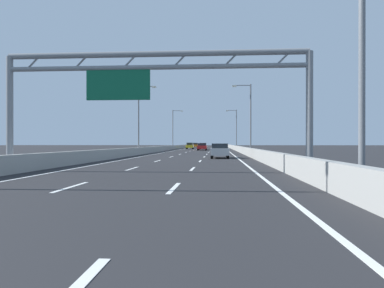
{
  "coord_description": "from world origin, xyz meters",
  "views": [
    {
      "loc": [
        3.29,
        0.33,
        1.54
      ],
      "look_at": [
        -1.1,
        61.15,
        1.33
      ],
      "focal_mm": 33.78,
      "sensor_mm": 36.0,
      "label": 1
    }
  ],
  "objects_px": {
    "sign_gantry": "(150,80)",
    "yellow_car": "(190,146)",
    "black_car": "(203,146)",
    "orange_car": "(195,145)",
    "streetlamp_left_mid": "(140,115)",
    "streetlamp_right_near": "(354,17)",
    "streetlamp_left_far": "(174,127)",
    "red_car": "(202,147)",
    "streetlamp_right_far": "(235,127)",
    "silver_car": "(220,150)",
    "streetlamp_right_mid": "(249,114)"
  },
  "relations": [
    {
      "from": "black_car",
      "to": "orange_car",
      "type": "distance_m",
      "value": 27.57
    },
    {
      "from": "silver_car",
      "to": "red_car",
      "type": "relative_size",
      "value": 1.08
    },
    {
      "from": "black_car",
      "to": "orange_car",
      "type": "height_order",
      "value": "orange_car"
    },
    {
      "from": "streetlamp_right_near",
      "to": "yellow_car",
      "type": "xyz_separation_m",
      "value": [
        -11.13,
        77.62,
        -4.61
      ]
    },
    {
      "from": "red_car",
      "to": "silver_car",
      "type": "bearing_deg",
      "value": -84.71
    },
    {
      "from": "silver_car",
      "to": "streetlamp_right_far",
      "type": "bearing_deg",
      "value": 85.51
    },
    {
      "from": "silver_car",
      "to": "streetlamp_right_near",
      "type": "bearing_deg",
      "value": -80.9
    },
    {
      "from": "streetlamp_left_mid",
      "to": "black_car",
      "type": "height_order",
      "value": "streetlamp_left_mid"
    },
    {
      "from": "streetlamp_left_far",
      "to": "streetlamp_right_far",
      "type": "bearing_deg",
      "value": 0.0
    },
    {
      "from": "streetlamp_right_near",
      "to": "streetlamp_left_far",
      "type": "height_order",
      "value": "same"
    },
    {
      "from": "orange_car",
      "to": "silver_car",
      "type": "bearing_deg",
      "value": -84.45
    },
    {
      "from": "orange_car",
      "to": "black_car",
      "type": "bearing_deg",
      "value": -82.53
    },
    {
      "from": "yellow_car",
      "to": "sign_gantry",
      "type": "bearing_deg",
      "value": -87.23
    },
    {
      "from": "sign_gantry",
      "to": "black_car",
      "type": "relative_size",
      "value": 3.66
    },
    {
      "from": "streetlamp_left_mid",
      "to": "orange_car",
      "type": "relative_size",
      "value": 2.25
    },
    {
      "from": "orange_car",
      "to": "red_car",
      "type": "distance_m",
      "value": 37.4
    },
    {
      "from": "sign_gantry",
      "to": "streetlamp_right_near",
      "type": "bearing_deg",
      "value": -43.37
    },
    {
      "from": "yellow_car",
      "to": "red_car",
      "type": "xyz_separation_m",
      "value": [
        3.76,
        -16.23,
        -0.04
      ]
    },
    {
      "from": "streetlamp_right_mid",
      "to": "streetlamp_left_far",
      "type": "bearing_deg",
      "value": 111.5
    },
    {
      "from": "streetlamp_left_mid",
      "to": "streetlamp_right_mid",
      "type": "distance_m",
      "value": 14.93
    },
    {
      "from": "sign_gantry",
      "to": "streetlamp_left_mid",
      "type": "distance_m",
      "value": 31.45
    },
    {
      "from": "streetlamp_right_near",
      "to": "red_car",
      "type": "distance_m",
      "value": 62.0
    },
    {
      "from": "yellow_car",
      "to": "silver_car",
      "type": "bearing_deg",
      "value": -82.29
    },
    {
      "from": "streetlamp_left_mid",
      "to": "sign_gantry",
      "type": "bearing_deg",
      "value": -76.75
    },
    {
      "from": "streetlamp_left_mid",
      "to": "streetlamp_left_far",
      "type": "bearing_deg",
      "value": 90.0
    },
    {
      "from": "streetlamp_left_mid",
      "to": "red_car",
      "type": "distance_m",
      "value": 25.11
    },
    {
      "from": "orange_car",
      "to": "red_car",
      "type": "bearing_deg",
      "value": -84.2
    },
    {
      "from": "streetlamp_left_mid",
      "to": "silver_car",
      "type": "distance_m",
      "value": 17.59
    },
    {
      "from": "streetlamp_left_far",
      "to": "silver_car",
      "type": "distance_m",
      "value": 52.24
    },
    {
      "from": "silver_car",
      "to": "red_car",
      "type": "xyz_separation_m",
      "value": [
        -3.37,
        36.46,
        -0.01
      ]
    },
    {
      "from": "silver_car",
      "to": "orange_car",
      "type": "bearing_deg",
      "value": 95.55
    },
    {
      "from": "streetlamp_right_near",
      "to": "black_car",
      "type": "height_order",
      "value": "streetlamp_right_near"
    },
    {
      "from": "streetlamp_right_mid",
      "to": "yellow_car",
      "type": "relative_size",
      "value": 2.19
    },
    {
      "from": "streetlamp_right_mid",
      "to": "yellow_car",
      "type": "distance_m",
      "value": 41.5
    },
    {
      "from": "streetlamp_right_near",
      "to": "streetlamp_right_mid",
      "type": "bearing_deg",
      "value": 90.0
    },
    {
      "from": "streetlamp_right_mid",
      "to": "streetlamp_right_far",
      "type": "relative_size",
      "value": 1.0
    },
    {
      "from": "streetlamp_left_mid",
      "to": "streetlamp_right_far",
      "type": "relative_size",
      "value": 1.0
    },
    {
      "from": "streetlamp_left_far",
      "to": "orange_car",
      "type": "bearing_deg",
      "value": 80.58
    },
    {
      "from": "black_car",
      "to": "streetlamp_left_far",
      "type": "bearing_deg",
      "value": 148.36
    },
    {
      "from": "sign_gantry",
      "to": "orange_car",
      "type": "relative_size",
      "value": 3.84
    },
    {
      "from": "sign_gantry",
      "to": "streetlamp_left_mid",
      "type": "xyz_separation_m",
      "value": [
        -7.21,
        30.6,
        0.56
      ]
    },
    {
      "from": "streetlamp_left_far",
      "to": "streetlamp_right_far",
      "type": "xyz_separation_m",
      "value": [
        14.93,
        0.0,
        0.0
      ]
    },
    {
      "from": "streetlamp_left_mid",
      "to": "yellow_car",
      "type": "bearing_deg",
      "value": 84.53
    },
    {
      "from": "streetlamp_left_mid",
      "to": "orange_car",
      "type": "height_order",
      "value": "streetlamp_left_mid"
    },
    {
      "from": "yellow_car",
      "to": "streetlamp_left_far",
      "type": "bearing_deg",
      "value": -154.44
    },
    {
      "from": "sign_gantry",
      "to": "yellow_car",
      "type": "distance_m",
      "value": 70.52
    },
    {
      "from": "silver_car",
      "to": "black_car",
      "type": "xyz_separation_m",
      "value": [
        -3.57,
        46.33,
        -0.0
      ]
    },
    {
      "from": "streetlamp_left_far",
      "to": "red_car",
      "type": "relative_size",
      "value": 2.25
    },
    {
      "from": "red_car",
      "to": "black_car",
      "type": "bearing_deg",
      "value": 91.13
    },
    {
      "from": "streetlamp_right_near",
      "to": "red_car",
      "type": "bearing_deg",
      "value": 96.84
    }
  ]
}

